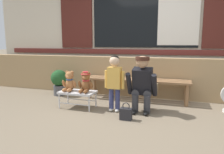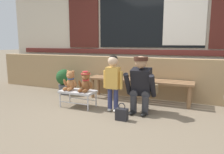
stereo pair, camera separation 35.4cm
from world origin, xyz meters
name	(u,v)px [view 1 (the left image)]	position (x,y,z in m)	size (l,w,h in m)	color
ground_plane	(121,117)	(0.00, 0.00, 0.00)	(60.00, 60.00, 0.00)	#756651
brick_low_wall	(139,77)	(0.00, 1.43, 0.42)	(7.84, 0.25, 0.85)	tan
shop_facade	(144,14)	(0.00, 1.94, 1.81)	(8.00, 0.26, 3.60)	beige
wooden_bench_long	(136,82)	(0.02, 1.06, 0.37)	(2.10, 0.40, 0.44)	#8E6642
small_display_bench	(78,93)	(-0.87, 0.24, 0.27)	(0.64, 0.36, 0.30)	silver
teddy_bear_plain	(69,82)	(-1.03, 0.24, 0.46)	(0.28, 0.26, 0.36)	#A86B3D
teddy_bear_with_hat	(86,82)	(-0.71, 0.24, 0.47)	(0.28, 0.27, 0.36)	brown
child_standing	(115,77)	(-0.19, 0.25, 0.59)	(0.35, 0.18, 0.96)	navy
adult_crouching	(143,84)	(0.27, 0.39, 0.48)	(0.50, 0.49, 0.95)	#333338
handbag_on_ground	(126,114)	(0.10, -0.09, 0.10)	(0.18, 0.11, 0.27)	#232328
potted_plant	(59,81)	(-1.69, 0.94, 0.32)	(0.36, 0.36, 0.57)	#4C4C51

